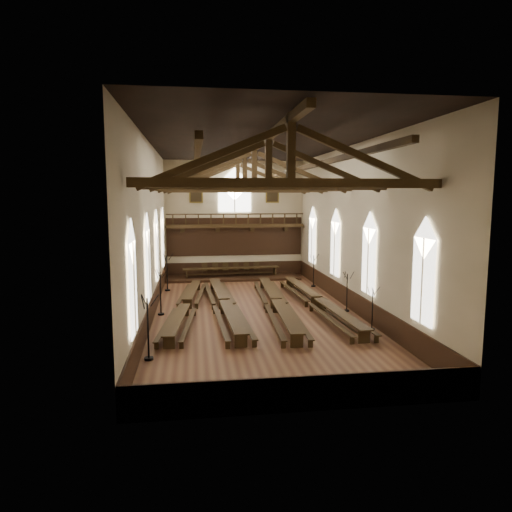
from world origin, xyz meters
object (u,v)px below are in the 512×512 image
at_px(refectory_row_d, 318,300).
at_px(candelabrum_right_far, 313,277).
at_px(dais, 232,278).
at_px(candelabrum_left_far, 167,280).
at_px(candelabrum_right_mid, 347,299).
at_px(refectory_row_c, 277,302).
at_px(candelabrum_left_mid, 161,301).
at_px(candelabrum_right_near, 372,317).
at_px(refectory_row_a, 186,304).
at_px(candelabrum_left_near, 148,340).
at_px(high_table, 231,269).
at_px(refectory_row_b, 224,302).

distance_m(refectory_row_d, candelabrum_right_far, 7.07).
bearing_deg(dais, candelabrum_left_far, -139.49).
xyz_separation_m(refectory_row_d, candelabrum_right_mid, (1.54, -0.86, 0.20)).
distance_m(candelabrum_right_mid, candelabrum_right_far, 7.75).
height_order(refectory_row_c, dais, refectory_row_c).
relative_size(candelabrum_left_mid, candelabrum_right_near, 1.19).
relative_size(refectory_row_c, dais, 1.28).
xyz_separation_m(refectory_row_a, candelabrum_left_near, (-1.48, -7.88, 0.37)).
bearing_deg(refectory_row_d, candelabrum_right_mid, -29.05).
bearing_deg(candelabrum_right_near, high_table, 110.53).
height_order(refectory_row_d, candelabrum_right_far, candelabrum_right_far).
relative_size(refectory_row_b, high_table, 1.76).
relative_size(refectory_row_b, candelabrum_right_mid, 5.90).
bearing_deg(dais, candelabrum_right_near, -69.47).
height_order(high_table, candelabrum_right_far, candelabrum_right_far).
relative_size(refectory_row_b, refectory_row_d, 1.00).
bearing_deg(candelabrum_left_mid, candelabrum_right_far, 32.52).
height_order(candelabrum_left_mid, candelabrum_right_near, candelabrum_left_mid).
distance_m(refectory_row_c, candelabrum_right_near, 6.28).
bearing_deg(candelabrum_left_near, refectory_row_a, 79.38).
bearing_deg(candelabrum_left_mid, high_table, 65.77).
distance_m(refectory_row_d, high_table, 12.03).
bearing_deg(high_table, candelabrum_left_near, -105.15).
bearing_deg(candelabrum_right_far, dais, 144.50).
distance_m(dais, candelabrum_right_far, 7.39).
bearing_deg(candelabrum_left_mid, dais, 65.77).
bearing_deg(candelabrum_right_near, candelabrum_left_near, -165.49).
xyz_separation_m(dais, candelabrum_left_near, (-5.11, -18.87, 0.76)).
distance_m(dais, candelabrum_left_mid, 12.47).
distance_m(candelabrum_left_near, candelabrum_left_mid, 7.52).
bearing_deg(high_table, candelabrum_right_mid, -63.52).
relative_size(refectory_row_b, dais, 1.27).
bearing_deg(dais, high_table, 0.00).
distance_m(refectory_row_c, candelabrum_left_far, 9.81).
relative_size(refectory_row_a, candelabrum_right_near, 6.05).
relative_size(refectory_row_a, candelabrum_left_far, 4.98).
bearing_deg(refectory_row_a, refectory_row_b, -0.43).
bearing_deg(candelabrum_left_far, candelabrum_left_mid, -90.00).
bearing_deg(refectory_row_c, refectory_row_a, 176.80).
xyz_separation_m(refectory_row_b, candelabrum_right_mid, (7.35, -1.02, 0.20)).
relative_size(dais, candelabrum_left_far, 4.10).
xyz_separation_m(dais, high_table, (0.00, 0.00, 0.75)).
bearing_deg(refectory_row_b, refectory_row_d, -1.63).
bearing_deg(candelabrum_left_near, high_table, 74.85).
xyz_separation_m(high_table, candelabrum_right_near, (5.99, -16.00, -0.15)).
height_order(refectory_row_d, candelabrum_right_near, candelabrum_right_near).
distance_m(refectory_row_a, dais, 11.58).
bearing_deg(refectory_row_b, candelabrum_right_near, -34.18).
bearing_deg(refectory_row_a, refectory_row_d, -1.29).
xyz_separation_m(candelabrum_right_near, candelabrum_right_mid, (0.00, 3.97, 0.05)).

